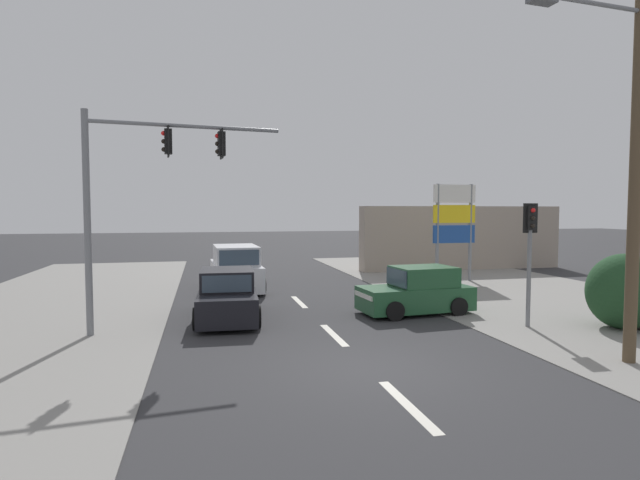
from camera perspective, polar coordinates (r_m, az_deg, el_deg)
name	(u,v)px	position (r m, az deg, el deg)	size (l,w,h in m)	color
ground_plane	(370,369)	(10.93, 5.72, -14.50)	(140.00, 140.00, 0.00)	#303033
lane_dash_near	(408,405)	(9.17, 9.98, -18.08)	(0.20, 2.40, 0.01)	silver
lane_dash_mid	(334,335)	(13.69, 1.58, -10.78)	(0.20, 2.40, 0.01)	silver
lane_dash_far	(299,302)	(18.46, -2.41, -7.08)	(0.20, 2.40, 0.01)	silver
utility_pole_foreground_right	(634,104)	(12.87, 32.23, 13.02)	(3.78, 0.52, 10.50)	brown
traffic_signal_mast	(139,181)	(14.46, -20.01, 6.32)	(5.26, 0.73, 6.00)	slate
pedestal_signal_right_kerb	(530,243)	(15.39, 22.86, -0.37)	(0.44, 0.29, 3.56)	slate
shopping_plaza_sign	(454,219)	(24.30, 15.08, 2.39)	(2.10, 0.16, 4.60)	slate
roadside_bush	(628,294)	(16.62, 31.77, -5.24)	(2.18, 1.87, 2.14)	#1E4223
shopfront_wall_far	(462,238)	(29.61, 15.91, 0.24)	(12.00, 1.00, 3.60)	#A39384
sedan_receding_far	(227,297)	(15.72, -10.55, -6.38)	(2.05, 4.31, 1.56)	black
hatchback_crossing_left	(417,292)	(16.64, 11.06, -5.85)	(3.75, 2.00, 1.53)	#235633
suv_oncoming_mid	(236,269)	(21.30, -9.62, -3.33)	(2.19, 4.60, 1.90)	silver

